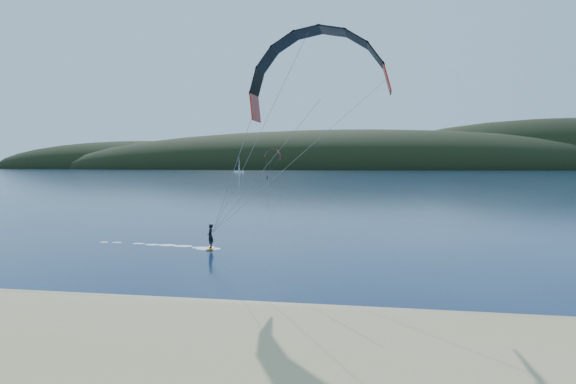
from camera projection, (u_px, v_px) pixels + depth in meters
The scene contains 6 objects.
ground at pixel (110, 338), 19.56m from camera, with size 1800.00×1800.00×0.00m, color #071335.
wet_sand at pixel (161, 305), 23.97m from camera, with size 220.00×2.50×0.10m.
headland at pixel (378, 169), 751.38m from camera, with size 1200.00×310.00×140.00m.
kitesurfer_near at pixel (315, 104), 32.63m from camera, with size 24.47×8.73×14.52m.
kitesurfer_far at pixel (273, 157), 224.61m from camera, with size 8.15×7.48×12.22m.
sailboat at pixel (239, 171), 438.97m from camera, with size 8.87×5.57×12.39m.
Camera 1 is at (10.03, -17.72, 6.48)m, focal length 32.63 mm.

